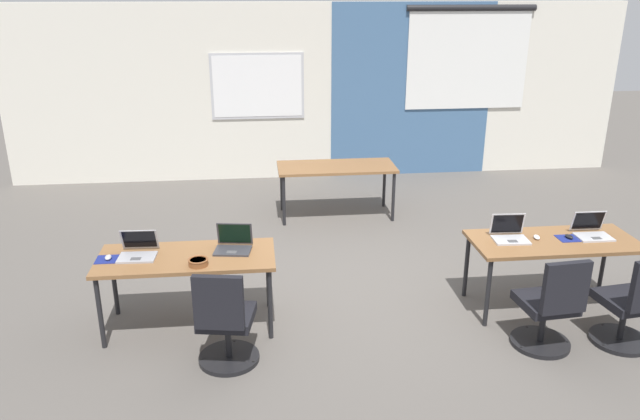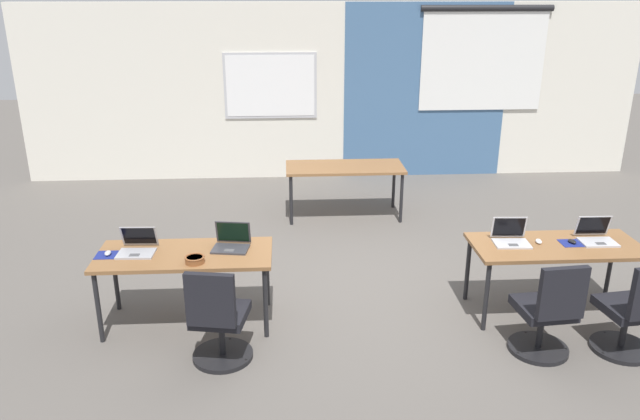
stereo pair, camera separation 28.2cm
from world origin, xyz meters
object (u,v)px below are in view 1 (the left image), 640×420
Objects in this scene: mouse_near_left_end at (108,257)px; laptop_near_left_end at (138,251)px; chair_near_left_inner at (225,326)px; mouse_near_right_inner at (537,237)px; laptop_near_left_inner at (233,245)px; chair_near_right_inner at (549,311)px; desk_near_left at (187,262)px; laptop_near_right_end at (592,231)px; laptop_near_right_inner at (509,234)px; snack_bowl at (198,262)px; desk_far_center at (336,170)px; mouse_near_right_end at (569,237)px; chair_near_right_end at (631,309)px; desk_near_right at (553,245)px.

laptop_near_left_end is at bearing 11.64° from mouse_near_left_end.
laptop_near_left_end is (-0.79, 0.73, 0.39)m from chair_near_left_inner.
laptop_near_left_inner is (-2.92, 0.05, 0.03)m from mouse_near_right_inner.
desk_near_left is at bearing -18.42° from chair_near_right_inner.
desk_near_left is 15.49× the size of mouse_near_left_end.
laptop_near_left_inner is 1.10× the size of laptop_near_right_end.
laptop_near_right_inner reaches higher than mouse_near_left_end.
mouse_near_right_inner is 0.61× the size of snack_bowl.
desk_near_left is at bearing 0.56° from mouse_near_left_end.
chair_near_right_inner is at bearing -9.83° from snack_bowl.
mouse_near_left_end reaches higher than mouse_near_right_inner.
laptop_near_right_inner reaches higher than mouse_near_right_inner.
chair_near_left_inner is 1.15m from laptop_near_left_end.
laptop_near_left_inner is 2.07× the size of snack_bowl.
snack_bowl reaches higher than desk_far_center.
mouse_near_right_end is 0.12× the size of chair_near_right_end.
mouse_near_right_end reaches higher than desk_near_right.
chair_near_right_inner is at bearing -8.32° from laptop_near_left_inner.
chair_near_right_inner reaches higher than desk_near_left.
laptop_near_right_inner is (1.32, -2.74, 0.11)m from desk_far_center.
chair_near_right_end is at bearing -171.62° from chair_near_left_inner.
mouse_near_right_inner is (3.34, 0.04, 0.08)m from desk_near_left.
mouse_near_right_end is at bearing -158.16° from chair_near_left_inner.
laptop_near_right_inner is at bearing 2.75° from laptop_near_left_end.
mouse_near_right_inner is at bearing 0.71° from desk_near_left.
chair_near_left_inner reaches higher than desk_near_right.
laptop_near_right_end is at bearing 2.49° from laptop_near_right_inner.
laptop_near_right_end reaches higher than chair_near_right_inner.
desk_near_right is 1.74× the size of chair_near_right_end.
desk_far_center is 3.72m from mouse_near_left_end.
desk_near_left is 9.01× the size of snack_bowl.
desk_far_center is at bearing 124.34° from mouse_near_right_end.
laptop_near_right_end is (0.40, 0.05, 0.11)m from desk_near_right.
laptop_near_right_inner is at bearing -154.67° from chair_near_left_inner.
desk_near_left is at bearing -122.01° from desk_far_center.
laptop_near_right_end is 0.36× the size of chair_near_right_end.
laptop_near_right_end is at bearing -158.35° from chair_near_left_inner.
laptop_near_right_inner is 3.15× the size of mouse_near_right_end.
laptop_near_left_inner reaches higher than chair_near_right_inner.
chair_near_right_end is (0.22, -0.79, -0.36)m from mouse_near_right_end.
desk_near_right is at bearing 0.09° from mouse_near_left_end.
laptop_near_left_end reaches higher than mouse_near_right_end.
laptop_near_left_end is at bearing -33.07° from chair_near_left_inner.
laptop_near_right_inner is at bearing 175.02° from mouse_near_right_end.
snack_bowl reaches higher than desk_near_right.
desk_far_center is (-1.75, 2.80, 0.00)m from desk_near_right.
desk_near_right is 14.78× the size of mouse_near_right_inner.
laptop_near_right_inner reaches higher than chair_near_right_end.
mouse_near_left_end is at bearing -166.07° from laptop_near_left_inner.
desk_far_center is 4.35× the size of laptop_near_left_inner.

